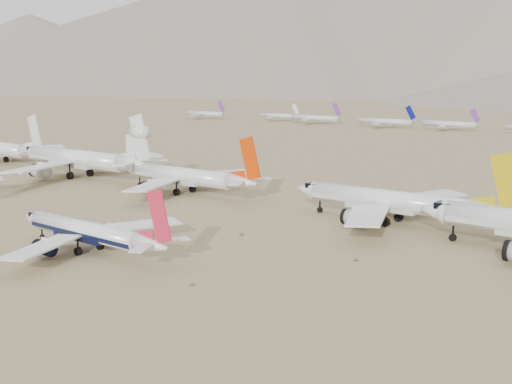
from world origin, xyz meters
TOP-DOWN VIEW (x-y plane):
  - ground at (0.00, 0.00)m, footprint 7000.00×7000.00m
  - main_airliner at (-4.54, 3.42)m, footprint 41.83×40.85m
  - row2_gold_tail at (29.97, 62.74)m, footprint 52.50×51.35m
  - row2_orange_tail at (-35.26, 60.13)m, footprint 51.37×50.25m
  - row2_white_trijet at (-83.49, 59.59)m, footprint 64.22×62.77m
  - distant_storage_row at (-59.05, 322.98)m, footprint 467.29×52.80m

SIDE VIEW (x-z plane):
  - ground at x=0.00m, z-range 0.00..0.00m
  - main_airliner at x=-4.54m, z-range -3.32..11.44m
  - distant_storage_row at x=-59.05m, z-range -2.46..11.02m
  - row2_orange_tail at x=-35.26m, z-range -4.02..14.30m
  - row2_gold_tail at x=29.97m, z-range -4.12..14.57m
  - row2_white_trijet at x=-83.49m, z-range -4.79..17.97m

